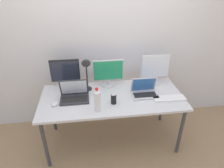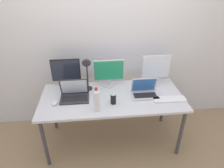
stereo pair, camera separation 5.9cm
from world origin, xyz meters
name	(u,v)px [view 2 (the right image)]	position (x,y,z in m)	size (l,w,h in m)	color
ground_plane	(112,139)	(0.00, 0.00, 0.00)	(16.00, 16.00, 0.00)	#9E7F5B
wall_back	(108,38)	(0.00, 0.59, 1.30)	(7.00, 0.08, 2.60)	silver
work_desk	(112,100)	(0.00, 0.00, 0.68)	(1.77, 0.78, 0.74)	#424247
monitor_left	(66,73)	(-0.57, 0.30, 0.96)	(0.37, 0.18, 0.40)	black
monitor_center	(109,72)	(-0.01, 0.28, 0.94)	(0.41, 0.18, 0.37)	silver
monitor_right	(156,69)	(0.62, 0.27, 0.95)	(0.39, 0.20, 0.41)	silver
laptop_silver	(75,94)	(-0.46, 0.02, 0.80)	(0.34, 0.24, 0.25)	#2D2D33
laptop_secondary	(144,91)	(0.41, 0.00, 0.79)	(0.32, 0.21, 0.22)	silver
keyboard_main	(170,99)	(0.69, -0.15, 0.75)	(0.39, 0.13, 0.02)	white
mouse_by_keyboard	(55,103)	(-0.69, -0.09, 0.76)	(0.07, 0.10, 0.03)	silver
water_bottle	(97,100)	(-0.20, -0.25, 0.87)	(0.07, 0.07, 0.29)	silver
soda_can_near_keyboard	(113,99)	(0.00, -0.15, 0.80)	(0.07, 0.07, 0.13)	black
desk_lamp	(87,68)	(-0.29, 0.17, 1.07)	(0.11, 0.18, 0.48)	black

